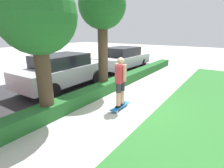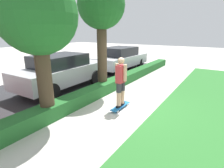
{
  "view_description": "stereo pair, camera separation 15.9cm",
  "coord_description": "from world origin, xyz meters",
  "px_view_note": "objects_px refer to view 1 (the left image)",
  "views": [
    {
      "loc": [
        -5.26,
        -2.94,
        2.67
      ],
      "look_at": [
        -0.13,
        0.6,
        0.8
      ],
      "focal_mm": 28.0,
      "sensor_mm": 36.0,
      "label": 1
    },
    {
      "loc": [
        -5.35,
        -2.81,
        2.67
      ],
      "look_at": [
        -0.13,
        0.6,
        0.8
      ],
      "focal_mm": 28.0,
      "sensor_mm": 36.0,
      "label": 2
    }
  ],
  "objects_px": {
    "tree_near": "(37,18)",
    "parked_car_rear": "(123,58)",
    "skateboard": "(120,106)",
    "skater_person": "(120,81)",
    "tree_mid": "(102,9)",
    "parked_car_middle": "(63,71)"
  },
  "relations": [
    {
      "from": "skater_person",
      "to": "parked_car_rear",
      "type": "xyz_separation_m",
      "value": [
        5.82,
        3.45,
        -0.19
      ]
    },
    {
      "from": "tree_near",
      "to": "parked_car_rear",
      "type": "distance_m",
      "value": 8.27
    },
    {
      "from": "tree_near",
      "to": "parked_car_middle",
      "type": "bearing_deg",
      "value": 39.81
    },
    {
      "from": "skateboard",
      "to": "parked_car_rear",
      "type": "bearing_deg",
      "value": 30.66
    },
    {
      "from": "skateboard",
      "to": "tree_near",
      "type": "xyz_separation_m",
      "value": [
        -1.92,
        1.52,
        2.96
      ]
    },
    {
      "from": "skateboard",
      "to": "tree_mid",
      "type": "height_order",
      "value": "tree_mid"
    },
    {
      "from": "skateboard",
      "to": "tree_mid",
      "type": "distance_m",
      "value": 4.1
    },
    {
      "from": "parked_car_rear",
      "to": "skateboard",
      "type": "bearing_deg",
      "value": -147.87
    },
    {
      "from": "skater_person",
      "to": "tree_near",
      "type": "bearing_deg",
      "value": 141.5
    },
    {
      "from": "parked_car_rear",
      "to": "tree_near",
      "type": "bearing_deg",
      "value": -164.56
    },
    {
      "from": "skateboard",
      "to": "parked_car_rear",
      "type": "height_order",
      "value": "parked_car_rear"
    },
    {
      "from": "skateboard",
      "to": "tree_near",
      "type": "distance_m",
      "value": 3.84
    },
    {
      "from": "skater_person",
      "to": "tree_mid",
      "type": "bearing_deg",
      "value": 53.51
    },
    {
      "from": "skater_person",
      "to": "tree_mid",
      "type": "relative_size",
      "value": 0.37
    },
    {
      "from": "skateboard",
      "to": "tree_near",
      "type": "height_order",
      "value": "tree_near"
    },
    {
      "from": "parked_car_middle",
      "to": "parked_car_rear",
      "type": "height_order",
      "value": "parked_car_middle"
    },
    {
      "from": "skater_person",
      "to": "parked_car_rear",
      "type": "relative_size",
      "value": 0.36
    },
    {
      "from": "skateboard",
      "to": "skater_person",
      "type": "relative_size",
      "value": 0.58
    },
    {
      "from": "tree_near",
      "to": "parked_car_middle",
      "type": "height_order",
      "value": "tree_near"
    },
    {
      "from": "skater_person",
      "to": "tree_mid",
      "type": "xyz_separation_m",
      "value": [
        1.28,
        1.73,
        2.54
      ]
    },
    {
      "from": "skateboard",
      "to": "parked_car_rear",
      "type": "distance_m",
      "value": 6.81
    },
    {
      "from": "skateboard",
      "to": "parked_car_rear",
      "type": "xyz_separation_m",
      "value": [
        5.82,
        3.45,
        0.76
      ]
    }
  ]
}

